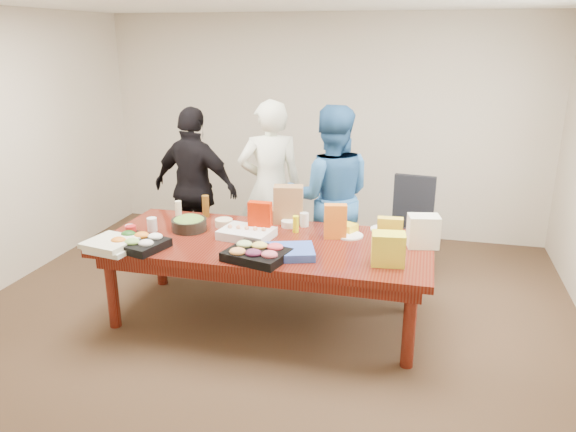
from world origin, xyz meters
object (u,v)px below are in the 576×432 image
(salad_bowl, at_px, (189,225))
(sheet_cake, at_px, (247,233))
(conference_table, at_px, (267,281))
(office_chair, at_px, (411,232))
(person_right, at_px, (330,197))
(person_center, at_px, (270,188))

(salad_bowl, bearing_deg, sheet_cake, -6.06)
(conference_table, xyz_separation_m, office_chair, (1.19, 1.22, 0.13))
(person_right, bearing_deg, person_center, -27.12)
(office_chair, height_order, sheet_cake, office_chair)
(office_chair, bearing_deg, sheet_cake, -131.81)
(conference_table, height_order, office_chair, office_chair)
(conference_table, bearing_deg, salad_bowl, 173.09)
(person_right, height_order, salad_bowl, person_right)
(conference_table, xyz_separation_m, person_center, (-0.28, 1.11, 0.54))
(office_chair, distance_m, person_right, 0.94)
(person_center, distance_m, person_right, 0.69)
(person_center, xyz_separation_m, person_right, (0.67, -0.18, -0.01))
(office_chair, xyz_separation_m, salad_bowl, (-1.94, -1.13, 0.30))
(person_center, bearing_deg, salad_bowl, 43.44)
(conference_table, xyz_separation_m, person_right, (0.39, 0.93, 0.53))
(conference_table, height_order, salad_bowl, salad_bowl)
(office_chair, distance_m, person_center, 1.53)
(conference_table, distance_m, person_right, 1.14)
(person_center, bearing_deg, person_right, 143.33)
(sheet_cake, bearing_deg, person_center, 104.22)
(person_center, relative_size, person_right, 1.01)
(sheet_cake, bearing_deg, person_right, 66.67)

